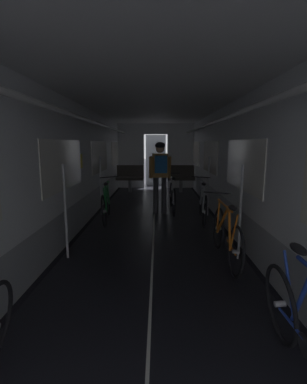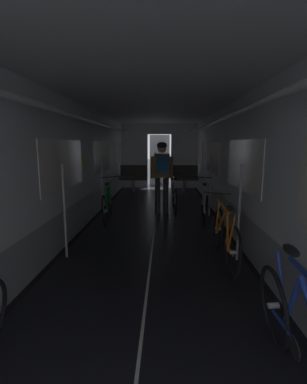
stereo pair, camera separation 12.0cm
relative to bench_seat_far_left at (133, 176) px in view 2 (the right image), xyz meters
name	(u,v)px [view 2 (the right image)]	position (x,y,z in m)	size (l,w,h in m)	color
ground_plane	(138,368)	(0.90, -8.07, -0.57)	(60.00, 60.00, 0.00)	black
train_car_shell	(154,143)	(0.90, -4.47, 1.13)	(3.14, 12.34, 2.57)	black
bench_seat_far_left	(133,176)	(0.00, 0.00, 0.00)	(0.98, 0.51, 0.95)	gray
bench_seat_far_right	(184,176)	(1.80, 0.00, 0.00)	(0.98, 0.51, 0.95)	gray
bicycle_blue	(300,341)	(2.01, -8.23, -0.19)	(0.44, 1.69, 0.95)	black
bicycle_silver	(204,204)	(1.97, -3.89, -0.18)	(0.44, 1.69, 0.94)	black
bicycle_orange	(225,236)	(1.97, -6.04, -0.18)	(0.44, 1.69, 0.95)	black
bicycle_green	(107,204)	(-0.16, -3.90, -0.18)	(0.44, 1.69, 0.95)	black
person_cyclist_aisle	(162,170)	(1.04, -3.25, 0.50)	(0.55, 0.41, 1.73)	#2D2D33
bicycle_white_in_aisle	(174,197)	(1.35, -2.99, -0.18)	(0.44, 1.69, 0.93)	black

